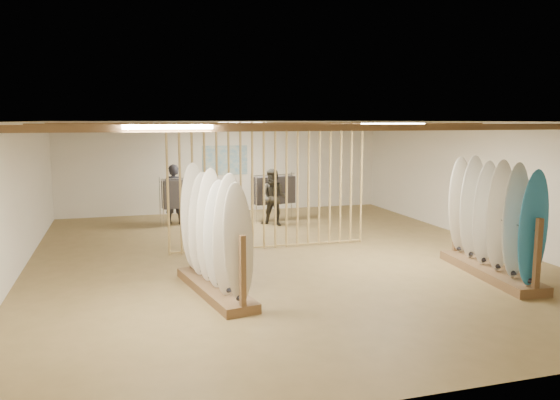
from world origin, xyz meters
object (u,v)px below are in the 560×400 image
object	(u,v)px
shopper_b	(274,194)
rack_left	(214,253)
clothing_rack_a	(184,194)
clothing_rack_b	(274,190)
shopper_a	(174,190)
rack_right	(492,236)

from	to	relation	value
shopper_b	rack_left	bearing A→B (deg)	-80.10
rack_left	shopper_b	bearing A→B (deg)	54.35
clothing_rack_a	shopper_b	xyz separation A→B (m)	(2.31, -0.74, 0.01)
rack_left	clothing_rack_a	bearing A→B (deg)	77.63
clothing_rack_b	shopper_a	size ratio (longest dim) A/B	0.73
rack_right	shopper_b	distance (m)	6.28
rack_left	shopper_b	world-z (taller)	rack_left
rack_right	clothing_rack_b	size ratio (longest dim) A/B	2.02
clothing_rack_a	rack_left	bearing A→B (deg)	-101.70
shopper_a	shopper_b	xyz separation A→B (m)	(2.56, -0.97, -0.07)
shopper_a	clothing_rack_a	bearing A→B (deg)	153.69
rack_left	clothing_rack_a	distance (m)	6.10
rack_left	shopper_b	distance (m)	5.92
rack_left	clothing_rack_a	world-z (taller)	rack_left
rack_left	clothing_rack_b	size ratio (longest dim) A/B	1.88
rack_right	clothing_rack_a	xyz separation A→B (m)	(-4.80, 6.51, 0.12)
shopper_b	rack_right	bearing A→B (deg)	-31.47
clothing_rack_a	shopper_a	xyz separation A→B (m)	(-0.24, 0.23, 0.07)
rack_left	rack_right	xyz separation A→B (m)	(5.02, -0.42, 0.06)
rack_left	clothing_rack_a	xyz separation A→B (m)	(0.22, 6.09, 0.17)
rack_left	rack_right	world-z (taller)	rack_right
rack_right	shopper_b	xyz separation A→B (m)	(-2.48, 5.77, 0.13)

